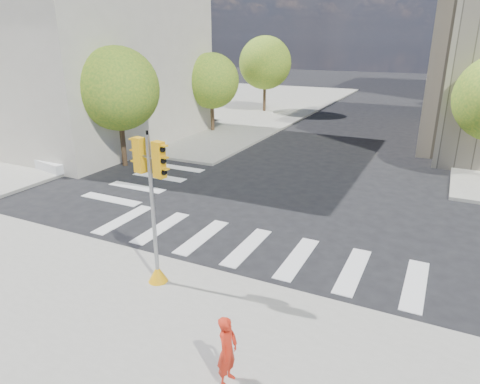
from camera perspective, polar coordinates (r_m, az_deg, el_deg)
ground at (r=16.41m, az=4.27°, el=-4.54°), size 160.00×160.00×0.00m
sidewalk_far_left at (r=47.80m, az=-6.56°, el=11.77°), size 28.00×40.00×0.15m
classical_building at (r=33.58m, az=-24.46°, el=17.70°), size 19.00×15.00×12.70m
tree_lw_near at (r=24.11m, az=-15.97°, el=13.07°), size 4.40×4.40×6.41m
tree_lw_mid at (r=32.28m, az=-3.80°, el=14.55°), size 4.00×4.00×5.77m
tree_lw_far at (r=41.19m, az=3.37°, el=16.81°), size 4.80×4.80×6.95m
tree_re_far at (r=48.04m, az=29.40°, el=14.03°), size 4.00×4.00×5.88m
traffic_signal at (r=11.99m, az=-11.42°, el=-3.94°), size 1.08×0.56×4.41m
photographer at (r=9.07m, az=-1.70°, el=-20.42°), size 0.39×0.57×1.54m
planter_wall at (r=26.22m, az=-26.22°, el=3.78°), size 5.96×1.56×0.50m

